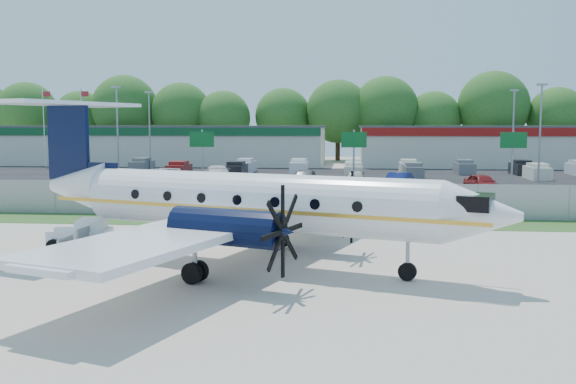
# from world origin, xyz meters

# --- Properties ---
(ground) EXTENTS (170.00, 170.00, 0.00)m
(ground) POSITION_xyz_m (0.00, 0.00, 0.00)
(ground) COLOR beige
(ground) RESTS_ON ground
(grass_verge) EXTENTS (170.00, 4.00, 0.02)m
(grass_verge) POSITION_xyz_m (0.00, 12.00, 0.01)
(grass_verge) COLOR #2D561E
(grass_verge) RESTS_ON ground
(access_road) EXTENTS (170.00, 8.00, 0.02)m
(access_road) POSITION_xyz_m (0.00, 19.00, 0.01)
(access_road) COLOR black
(access_road) RESTS_ON ground
(parking_lot) EXTENTS (170.00, 32.00, 0.02)m
(parking_lot) POSITION_xyz_m (0.00, 40.00, 0.01)
(parking_lot) COLOR black
(parking_lot) RESTS_ON ground
(perimeter_fence) EXTENTS (120.00, 0.06, 1.99)m
(perimeter_fence) POSITION_xyz_m (0.00, 14.00, 1.00)
(perimeter_fence) COLOR gray
(perimeter_fence) RESTS_ON ground
(building_west) EXTENTS (46.40, 12.40, 5.24)m
(building_west) POSITION_xyz_m (-24.00, 61.98, 2.63)
(building_west) COLOR beige
(building_west) RESTS_ON ground
(building_east) EXTENTS (44.40, 12.40, 5.24)m
(building_east) POSITION_xyz_m (26.00, 61.98, 2.63)
(building_east) COLOR beige
(building_east) RESTS_ON ground
(sign_left) EXTENTS (1.80, 0.26, 5.00)m
(sign_left) POSITION_xyz_m (-8.00, 22.91, 3.61)
(sign_left) COLOR gray
(sign_left) RESTS_ON ground
(sign_mid) EXTENTS (1.80, 0.26, 5.00)m
(sign_mid) POSITION_xyz_m (3.00, 22.91, 3.61)
(sign_mid) COLOR gray
(sign_mid) RESTS_ON ground
(sign_right) EXTENTS (1.80, 0.26, 5.00)m
(sign_right) POSITION_xyz_m (14.00, 22.91, 3.61)
(sign_right) COLOR gray
(sign_right) RESTS_ON ground
(flagpole_west) EXTENTS (1.06, 0.12, 10.00)m
(flagpole_west) POSITION_xyz_m (-35.92, 55.00, 5.64)
(flagpole_west) COLOR white
(flagpole_west) RESTS_ON ground
(flagpole_east) EXTENTS (1.06, 0.12, 10.00)m
(flagpole_east) POSITION_xyz_m (-30.92, 55.00, 5.64)
(flagpole_east) COLOR white
(flagpole_east) RESTS_ON ground
(light_pole_nw) EXTENTS (0.90, 0.35, 9.09)m
(light_pole_nw) POSITION_xyz_m (-20.00, 38.00, 5.23)
(light_pole_nw) COLOR gray
(light_pole_nw) RESTS_ON ground
(light_pole_ne) EXTENTS (0.90, 0.35, 9.09)m
(light_pole_ne) POSITION_xyz_m (20.00, 38.00, 5.23)
(light_pole_ne) COLOR gray
(light_pole_ne) RESTS_ON ground
(light_pole_sw) EXTENTS (0.90, 0.35, 9.09)m
(light_pole_sw) POSITION_xyz_m (-20.00, 48.00, 5.23)
(light_pole_sw) COLOR gray
(light_pole_sw) RESTS_ON ground
(light_pole_se) EXTENTS (0.90, 0.35, 9.09)m
(light_pole_se) POSITION_xyz_m (20.00, 48.00, 5.23)
(light_pole_se) COLOR gray
(light_pole_se) RESTS_ON ground
(tree_line) EXTENTS (112.00, 6.00, 14.00)m
(tree_line) POSITION_xyz_m (0.00, 74.00, 0.00)
(tree_line) COLOR #26591A
(tree_line) RESTS_ON ground
(aircraft) EXTENTS (20.68, 20.15, 6.35)m
(aircraft) POSITION_xyz_m (-1.19, 1.11, 2.45)
(aircraft) COLOR white
(aircraft) RESTS_ON ground
(pushback_tug) EXTENTS (2.60, 1.98, 1.34)m
(pushback_tug) POSITION_xyz_m (-8.60, 3.26, 0.64)
(pushback_tug) COLOR white
(pushback_tug) RESTS_ON ground
(baggage_cart_near) EXTENTS (2.28, 1.50, 1.14)m
(baggage_cart_near) POSITION_xyz_m (-7.08, 2.22, 0.53)
(baggage_cart_near) COLOR gray
(baggage_cart_near) RESTS_ON ground
(baggage_cart_far) EXTENTS (2.10, 1.29, 1.10)m
(baggage_cart_far) POSITION_xyz_m (-6.91, 0.07, 0.51)
(baggage_cart_far) COLOR gray
(baggage_cart_far) RESTS_ON ground
(cone_starboard_wing) EXTENTS (0.36, 0.36, 0.51)m
(cone_starboard_wing) POSITION_xyz_m (4.98, 12.09, 0.24)
(cone_starboard_wing) COLOR #D65D06
(cone_starboard_wing) RESTS_ON ground
(road_car_mid) EXTENTS (4.16, 2.40, 1.30)m
(road_car_mid) POSITION_xyz_m (7.02, 20.92, 0.00)
(road_car_mid) COLOR black
(road_car_mid) RESTS_ON ground
(parked_car_a) EXTENTS (3.78, 6.08, 1.64)m
(parked_car_a) POSITION_xyz_m (-13.67, 28.88, 0.00)
(parked_car_a) COLOR silver
(parked_car_a) RESTS_ON ground
(parked_car_b) EXTENTS (1.98, 4.08, 1.34)m
(parked_car_b) POSITION_xyz_m (-5.51, 29.35, 0.00)
(parked_car_b) COLOR maroon
(parked_car_b) RESTS_ON ground
(parked_car_c) EXTENTS (2.28, 5.15, 1.72)m
(parked_car_c) POSITION_xyz_m (-1.03, 29.70, 0.00)
(parked_car_c) COLOR #595B5E
(parked_car_c) RESTS_ON ground
(parked_car_d) EXTENTS (2.95, 4.94, 1.54)m
(parked_car_d) POSITION_xyz_m (6.55, 28.77, 0.00)
(parked_car_d) COLOR navy
(parked_car_d) RESTS_ON ground
(parked_car_e) EXTENTS (2.69, 4.60, 1.47)m
(parked_car_e) POSITION_xyz_m (13.21, 29.06, 0.00)
(parked_car_e) COLOR maroon
(parked_car_e) RESTS_ON ground
(parked_car_f) EXTENTS (3.82, 6.18, 1.67)m
(parked_car_f) POSITION_xyz_m (-9.45, 34.69, 0.00)
(parked_car_f) COLOR silver
(parked_car_f) RESTS_ON ground
(parked_car_g) EXTENTS (1.72, 4.03, 1.36)m
(parked_car_g) POSITION_xyz_m (3.14, 34.40, 0.00)
(parked_car_g) COLOR beige
(parked_car_g) RESTS_ON ground
(far_parking_rows) EXTENTS (56.00, 10.00, 1.60)m
(far_parking_rows) POSITION_xyz_m (0.00, 45.00, 0.00)
(far_parking_rows) COLOR gray
(far_parking_rows) RESTS_ON ground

